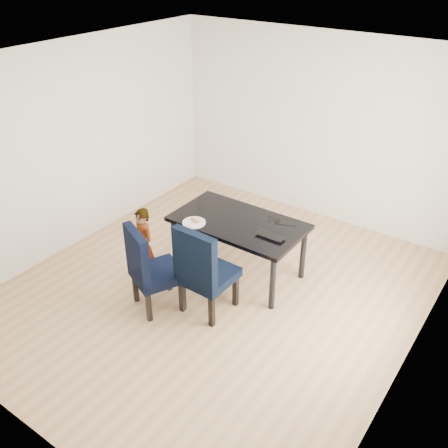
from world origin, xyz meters
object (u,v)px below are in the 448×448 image
Objects in this scene: chair_left at (157,267)px; laptop at (273,234)px; plate at (194,223)px; child at (143,245)px; dining_table at (238,247)px; chair_right at (209,268)px.

chair_left is 3.05× the size of laptop.
plate is at bearing 117.10° from chair_left.
child is at bearing 173.66° from chair_left.
plate reaches higher than dining_table.
plate is at bearing 61.16° from child.
dining_table is at bearing 100.86° from chair_right.
chair_left is (-0.38, -1.07, 0.15)m from dining_table.
chair_left reaches higher than child.
dining_table is 1.43× the size of chair_right.
child is at bearing -137.58° from plate.
child is 1.58m from laptop.
chair_right reaches higher than laptop.
plate is (-0.54, 0.43, 0.20)m from chair_right.
child reaches higher than laptop.
plate is 0.82× the size of laptop.
child reaches higher than plate.
child is at bearing 28.20° from laptop.
child is (-1.00, 0.01, -0.08)m from chair_right.
chair_right is 0.85m from laptop.
chair_left reaches higher than laptop.
chair_left is at bearing -109.46° from dining_table.
plate is at bearing 142.70° from chair_right.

